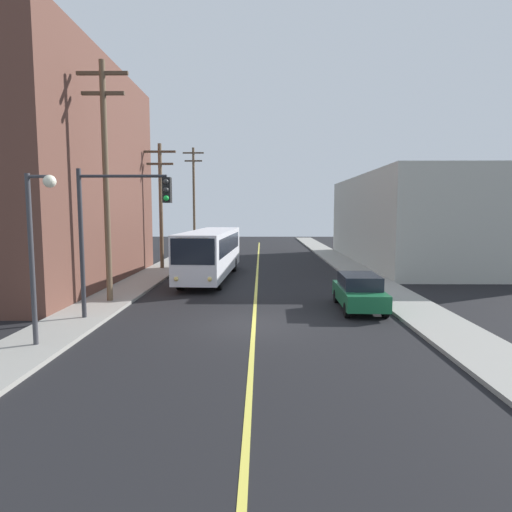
{
  "coord_description": "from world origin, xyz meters",
  "views": [
    {
      "loc": [
        0.29,
        -16.79,
        4.46
      ],
      "look_at": [
        0.0,
        7.1,
        2.0
      ],
      "focal_mm": 30.46,
      "sensor_mm": 36.0,
      "label": 1
    }
  ],
  "objects_px": {
    "parked_car_green": "(359,291)",
    "street_lamp_left": "(37,234)",
    "utility_pole_mid": "(161,200)",
    "traffic_signal_left_corner": "(119,215)",
    "utility_pole_far": "(194,194)",
    "utility_pole_near": "(106,172)",
    "city_bus": "(211,251)"
  },
  "relations": [
    {
      "from": "city_bus",
      "to": "traffic_signal_left_corner",
      "type": "bearing_deg",
      "value": -101.89
    },
    {
      "from": "utility_pole_mid",
      "to": "city_bus",
      "type": "bearing_deg",
      "value": -45.32
    },
    {
      "from": "street_lamp_left",
      "to": "utility_pole_near",
      "type": "bearing_deg",
      "value": 92.03
    },
    {
      "from": "parked_car_green",
      "to": "utility_pole_mid",
      "type": "distance_m",
      "value": 18.61
    },
    {
      "from": "parked_car_green",
      "to": "traffic_signal_left_corner",
      "type": "relative_size",
      "value": 0.74
    },
    {
      "from": "utility_pole_near",
      "to": "utility_pole_mid",
      "type": "height_order",
      "value": "utility_pole_near"
    },
    {
      "from": "utility_pole_near",
      "to": "street_lamp_left",
      "type": "distance_m",
      "value": 7.49
    },
    {
      "from": "utility_pole_mid",
      "to": "utility_pole_near",
      "type": "bearing_deg",
      "value": -88.89
    },
    {
      "from": "parked_car_green",
      "to": "utility_pole_mid",
      "type": "xyz_separation_m",
      "value": [
        -12.06,
        13.46,
        4.47
      ]
    },
    {
      "from": "utility_pole_far",
      "to": "street_lamp_left",
      "type": "distance_m",
      "value": 36.82
    },
    {
      "from": "traffic_signal_left_corner",
      "to": "street_lamp_left",
      "type": "relative_size",
      "value": 1.09
    },
    {
      "from": "parked_car_green",
      "to": "traffic_signal_left_corner",
      "type": "bearing_deg",
      "value": -167.88
    },
    {
      "from": "utility_pole_far",
      "to": "street_lamp_left",
      "type": "relative_size",
      "value": 2.1
    },
    {
      "from": "parked_car_green",
      "to": "utility_pole_mid",
      "type": "bearing_deg",
      "value": 131.87
    },
    {
      "from": "utility_pole_far",
      "to": "street_lamp_left",
      "type": "height_order",
      "value": "utility_pole_far"
    },
    {
      "from": "utility_pole_far",
      "to": "street_lamp_left",
      "type": "xyz_separation_m",
      "value": [
        0.67,
        -36.72,
        -2.72
      ]
    },
    {
      "from": "traffic_signal_left_corner",
      "to": "utility_pole_far",
      "type": "bearing_deg",
      "value": 93.6
    },
    {
      "from": "parked_car_green",
      "to": "street_lamp_left",
      "type": "bearing_deg",
      "value": -153.34
    },
    {
      "from": "utility_pole_mid",
      "to": "parked_car_green",
      "type": "bearing_deg",
      "value": -48.13
    },
    {
      "from": "city_bus",
      "to": "traffic_signal_left_corner",
      "type": "xyz_separation_m",
      "value": [
        -2.38,
        -11.3,
        2.49
      ]
    },
    {
      "from": "utility_pole_mid",
      "to": "traffic_signal_left_corner",
      "type": "xyz_separation_m",
      "value": [
        1.9,
        -15.63,
        -1.01
      ]
    },
    {
      "from": "city_bus",
      "to": "utility_pole_mid",
      "type": "distance_m",
      "value": 7.02
    },
    {
      "from": "traffic_signal_left_corner",
      "to": "utility_pole_mid",
      "type": "bearing_deg",
      "value": 96.94
    },
    {
      "from": "parked_car_green",
      "to": "utility_pole_near",
      "type": "relative_size",
      "value": 0.39
    },
    {
      "from": "parked_car_green",
      "to": "utility_pole_far",
      "type": "bearing_deg",
      "value": 111.6
    },
    {
      "from": "city_bus",
      "to": "parked_car_green",
      "type": "relative_size",
      "value": 2.76
    },
    {
      "from": "parked_car_green",
      "to": "utility_pole_near",
      "type": "xyz_separation_m",
      "value": [
        -11.82,
        1.23,
        5.46
      ]
    },
    {
      "from": "utility_pole_far",
      "to": "traffic_signal_left_corner",
      "type": "xyz_separation_m",
      "value": [
        2.08,
        -33.09,
        -2.15
      ]
    },
    {
      "from": "utility_pole_mid",
      "to": "street_lamp_left",
      "type": "distance_m",
      "value": 19.33
    },
    {
      "from": "parked_car_green",
      "to": "utility_pole_near",
      "type": "height_order",
      "value": "utility_pole_near"
    },
    {
      "from": "utility_pole_far",
      "to": "city_bus",
      "type": "bearing_deg",
      "value": -78.43
    },
    {
      "from": "parked_car_green",
      "to": "traffic_signal_left_corner",
      "type": "distance_m",
      "value": 10.95
    }
  ]
}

